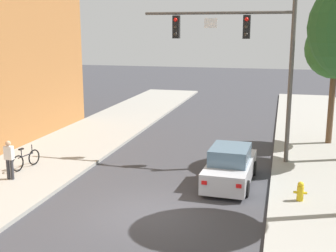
{
  "coord_description": "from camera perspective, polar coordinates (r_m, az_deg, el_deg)",
  "views": [
    {
      "loc": [
        4.28,
        -13.62,
        6.21
      ],
      "look_at": [
        -0.59,
        5.01,
        2.0
      ],
      "focal_mm": 47.27,
      "sensor_mm": 36.0,
      "label": 1
    }
  ],
  "objects": [
    {
      "name": "bicycle_leaning",
      "position": [
        20.73,
        -17.84,
        -4.15
      ],
      "size": [
        0.34,
        1.76,
        0.98
      ],
      "color": "black",
      "rests_on": "sidewalk_left"
    },
    {
      "name": "traffic_signal_mast",
      "position": [
        20.7,
        10.23,
        9.78
      ],
      "size": [
        6.9,
        0.38,
        7.5
      ],
      "color": "#514C47",
      "rests_on": "sidewalk_right"
    },
    {
      "name": "car_lead_silver",
      "position": [
        18.31,
        8.02,
        -5.23
      ],
      "size": [
        1.95,
        4.29,
        1.6
      ],
      "color": "#B7B7BC",
      "rests_on": "ground"
    },
    {
      "name": "ground_plane",
      "position": [
        15.56,
        -2.62,
        -11.19
      ],
      "size": [
        120.0,
        120.0,
        0.0
      ],
      "primitive_type": "plane",
      "color": "#38383D"
    },
    {
      "name": "street_tree_third",
      "position": [
        25.05,
        20.81,
        9.25
      ],
      "size": [
        3.18,
        3.18,
        6.68
      ],
      "color": "brown",
      "rests_on": "sidewalk_right"
    },
    {
      "name": "fire_hydrant",
      "position": [
        16.79,
        16.69,
        -8.06
      ],
      "size": [
        0.48,
        0.24,
        0.72
      ],
      "color": "gold",
      "rests_on": "sidewalk_right"
    },
    {
      "name": "pedestrian_sidewalk_left_walker",
      "position": [
        19.29,
        -19.79,
        -3.89
      ],
      "size": [
        0.36,
        0.22,
        1.64
      ],
      "color": "#333338",
      "rests_on": "sidewalk_left"
    }
  ]
}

